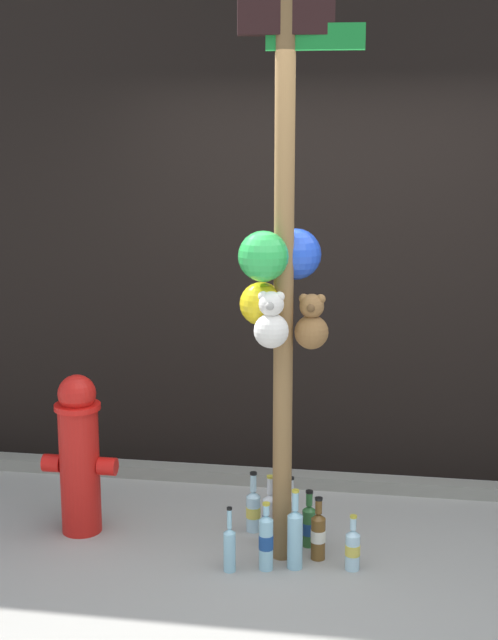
# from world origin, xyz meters

# --- Properties ---
(ground_plane) EXTENTS (14.00, 14.00, 0.00)m
(ground_plane) POSITION_xyz_m (0.00, 0.00, 0.00)
(ground_plane) COLOR #9E9B93
(building_wall) EXTENTS (10.00, 0.20, 3.20)m
(building_wall) POSITION_xyz_m (0.00, 1.67, 1.60)
(building_wall) COLOR black
(building_wall) RESTS_ON ground_plane
(curb_strip) EXTENTS (8.00, 0.12, 0.08)m
(curb_strip) POSITION_xyz_m (0.00, 1.29, 0.04)
(curb_strip) COLOR gray
(curb_strip) RESTS_ON ground_plane
(memorial_post) EXTENTS (0.58, 0.45, 2.92)m
(memorial_post) POSITION_xyz_m (-0.19, 0.33, 1.62)
(memorial_post) COLOR olive
(memorial_post) RESTS_ON ground_plane
(fire_hydrant) EXTENTS (0.41, 0.25, 0.88)m
(fire_hydrant) POSITION_xyz_m (-1.30, 0.47, 0.45)
(fire_hydrant) COLOR red
(fire_hydrant) RESTS_ON ground_plane
(bottle_0) EXTENTS (0.07, 0.07, 0.31)m
(bottle_0) POSITION_xyz_m (-0.05, 0.48, 0.12)
(bottle_0) COLOR #337038
(bottle_0) RESTS_ON ground_plane
(bottle_1) EXTENTS (0.07, 0.07, 0.35)m
(bottle_1) POSITION_xyz_m (-0.24, 0.19, 0.15)
(bottle_1) COLOR #93CCE0
(bottle_1) RESTS_ON ground_plane
(bottle_2) EXTENTS (0.08, 0.08, 0.33)m
(bottle_2) POSITION_xyz_m (0.01, 0.34, 0.13)
(bottle_2) COLOR brown
(bottle_2) RESTS_ON ground_plane
(bottle_3) EXTENTS (0.08, 0.08, 0.34)m
(bottle_3) POSITION_xyz_m (-0.37, 0.61, 0.13)
(bottle_3) COLOR #B2DBEA
(bottle_3) RESTS_ON ground_plane
(bottle_4) EXTENTS (0.08, 0.08, 0.41)m
(bottle_4) POSITION_xyz_m (-0.10, 0.23, 0.17)
(bottle_4) COLOR #93CCE0
(bottle_4) RESTS_ON ground_plane
(bottle_5) EXTENTS (0.06, 0.06, 0.34)m
(bottle_5) POSITION_xyz_m (-0.41, 0.14, 0.12)
(bottle_5) COLOR #93CCE0
(bottle_5) RESTS_ON ground_plane
(bottle_6) EXTENTS (0.07, 0.07, 0.29)m
(bottle_6) POSITION_xyz_m (0.18, 0.26, 0.11)
(bottle_6) COLOR #B2DBEA
(bottle_6) RESTS_ON ground_plane
(bottle_7) EXTENTS (0.08, 0.08, 0.38)m
(bottle_7) POSITION_xyz_m (-0.26, 0.48, 0.15)
(bottle_7) COLOR silver
(bottle_7) RESTS_ON ground_plane
(bottle_8) EXTENTS (0.07, 0.07, 0.39)m
(bottle_8) POSITION_xyz_m (-0.15, 0.45, 0.16)
(bottle_8) COLOR silver
(bottle_8) RESTS_ON ground_plane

